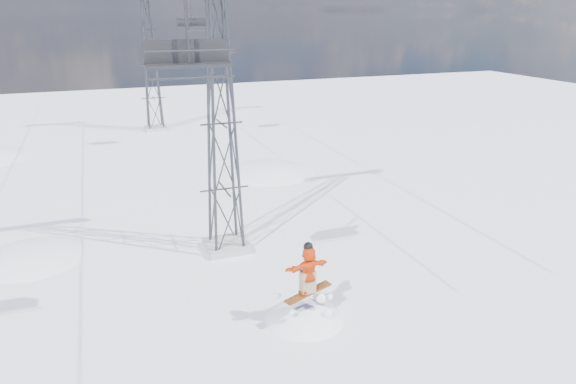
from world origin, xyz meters
name	(u,v)px	position (x,y,z in m)	size (l,w,h in m)	color
ground	(267,366)	(0.00, 0.00, 0.00)	(120.00, 120.00, 0.00)	white
snow_terrain	(107,308)	(-4.77, 21.24, -9.59)	(39.00, 37.00, 22.00)	white
lift_tower_near	(222,124)	(0.80, 8.00, 5.47)	(5.20, 1.80, 11.43)	#999999
lift_tower_far	(151,65)	(0.80, 33.00, 5.47)	(5.20, 1.80, 11.43)	#999999
snowboarder_jump	(304,359)	(1.92, 1.88, -1.64)	(4.40, 4.40, 6.88)	white
lift_chair_near	(188,56)	(-1.40, 1.90, 8.63)	(2.23, 0.64, 2.77)	black
lift_chair_mid	(192,23)	(3.00, 25.22, 8.89)	(1.97, 0.57, 2.45)	black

